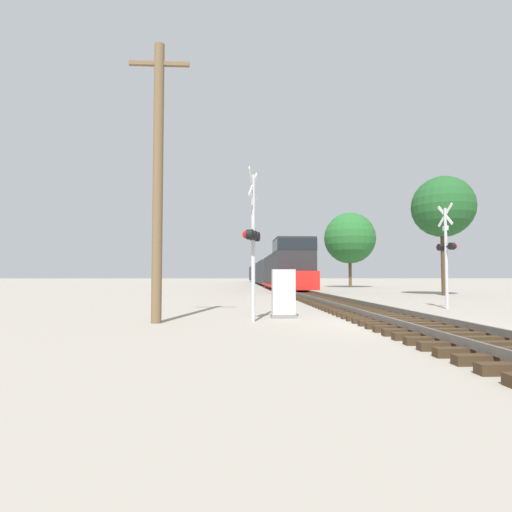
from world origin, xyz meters
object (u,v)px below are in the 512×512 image
Objects in this scene: crossing_signal_far at (447,250)px; utility_pole at (158,177)px; crossing_signal_near at (252,237)px; relay_cabinet at (283,294)px; tree_mid_background at (350,238)px; tree_far_right at (443,207)px; freight_train at (266,273)px.

utility_pole reaches higher than crossing_signal_far.
crossing_signal_near reaches higher than relay_cabinet.
tree_mid_background is at bearing 70.47° from relay_cabinet.
relay_cabinet is 0.18× the size of tree_mid_background.
utility_pole is at bearing -137.54° from tree_far_right.
utility_pole is (-2.82, -0.21, 1.75)m from crossing_signal_near.
tree_mid_background is (15.99, 35.40, 1.62)m from utility_pole.
crossing_signal_near is 2.91× the size of relay_cabinet.
crossing_signal_far is at bearing 23.61° from relay_cabinet.
freight_train is 44.53× the size of relay_cabinet.
tree_mid_background reaches higher than crossing_signal_far.
crossing_signal_far is 0.49× the size of tree_mid_background.
freight_train is 51.46m from crossing_signal_near.
relay_cabinet is 36.56m from tree_mid_background.
tree_far_right is (13.08, 14.25, 5.45)m from relay_cabinet.
tree_far_right is at bearing 47.44° from relay_cabinet.
crossing_signal_far is 13.05m from tree_far_right.
freight_train is 15.31× the size of crossing_signal_near.
freight_train is 50.32m from relay_cabinet.
utility_pole reaches higher than freight_train.
freight_train is 16.09× the size of crossing_signal_far.
crossing_signal_far is (4.17, -47.04, 0.61)m from freight_train.
relay_cabinet is 20.10m from tree_far_right.
crossing_signal_far is at bearing -98.87° from tree_mid_background.
tree_far_right is at bearing -87.18° from tree_mid_background.
freight_train is 52.03m from utility_pole.
utility_pole is (-11.16, -4.46, 1.82)m from crossing_signal_far.
utility_pole is at bearing -161.77° from relay_cabinet.
crossing_signal_near is 37.72m from tree_mid_background.
tree_mid_background is at bearing 65.69° from utility_pole.
crossing_signal_near is at bearing -132.75° from tree_far_right.
crossing_signal_near reaches higher than crossing_signal_far.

